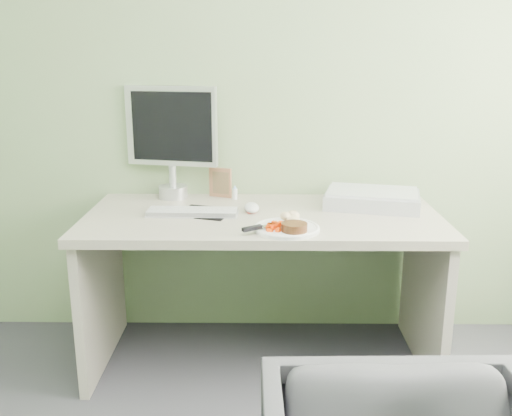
{
  "coord_description": "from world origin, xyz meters",
  "views": [
    {
      "loc": [
        -0.0,
        -0.85,
        1.44
      ],
      "look_at": [
        -0.03,
        1.5,
        0.79
      ],
      "focal_mm": 40.0,
      "sensor_mm": 36.0,
      "label": 1
    }
  ],
  "objects_px": {
    "monitor": "(172,136)",
    "scanner": "(372,200)",
    "desk": "(263,252)",
    "plate": "(287,229)"
  },
  "relations": [
    {
      "from": "desk",
      "to": "monitor",
      "type": "height_order",
      "value": "monitor"
    },
    {
      "from": "monitor",
      "to": "scanner",
      "type": "bearing_deg",
      "value": 1.3
    },
    {
      "from": "desk",
      "to": "monitor",
      "type": "distance_m",
      "value": 0.74
    },
    {
      "from": "monitor",
      "to": "desk",
      "type": "bearing_deg",
      "value": -23.37
    },
    {
      "from": "desk",
      "to": "plate",
      "type": "xyz_separation_m",
      "value": [
        0.1,
        -0.24,
        0.19
      ]
    },
    {
      "from": "plate",
      "to": "scanner",
      "type": "height_order",
      "value": "scanner"
    },
    {
      "from": "desk",
      "to": "monitor",
      "type": "relative_size",
      "value": 2.91
    },
    {
      "from": "plate",
      "to": "scanner",
      "type": "bearing_deg",
      "value": 42.04
    },
    {
      "from": "desk",
      "to": "scanner",
      "type": "bearing_deg",
      "value": 14.89
    },
    {
      "from": "scanner",
      "to": "monitor",
      "type": "xyz_separation_m",
      "value": [
        -0.97,
        0.18,
        0.28
      ]
    }
  ]
}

